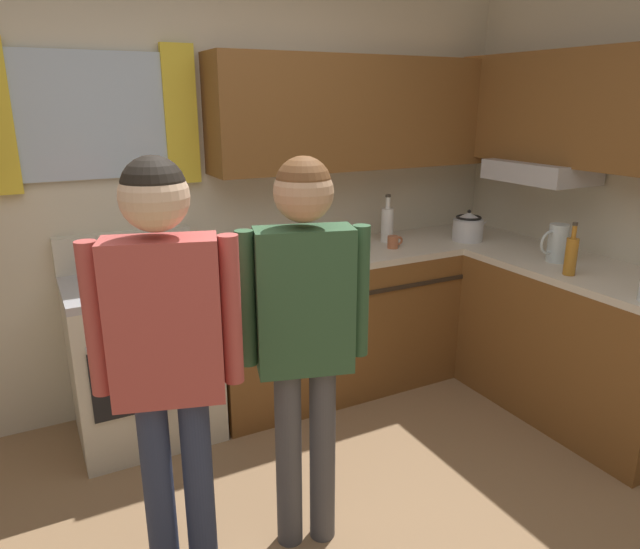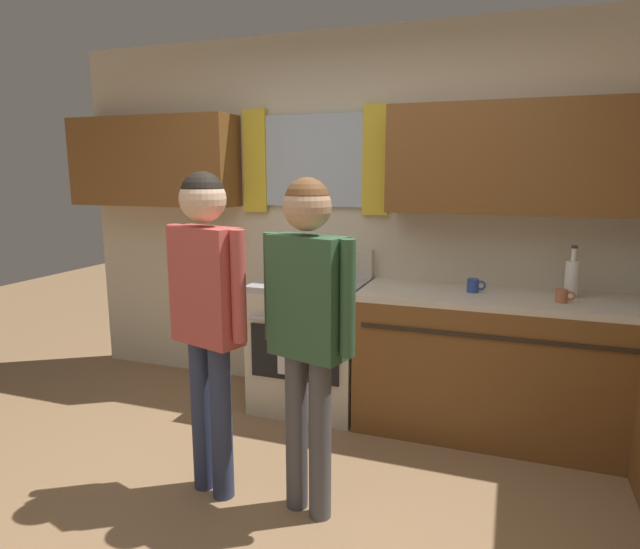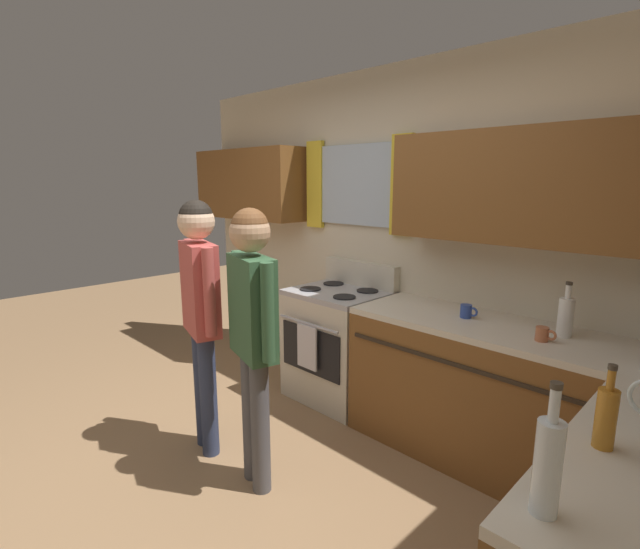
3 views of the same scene
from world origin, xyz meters
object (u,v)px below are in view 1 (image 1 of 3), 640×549
(adult_left, at_px, (166,338))
(water_pitcher, at_px, (557,243))
(bottle_milk_white, at_px, (387,224))
(cup_terracotta, at_px, (393,242))
(stovetop_kettle, at_px, (468,226))
(adult_in_plaid, at_px, (304,316))
(stove_oven, at_px, (143,355))
(bottle_oil_amber, at_px, (571,255))
(mug_cobalt_blue, at_px, (315,247))

(adult_left, bearing_deg, water_pitcher, 9.46)
(bottle_milk_white, distance_m, cup_terracotta, 0.19)
(cup_terracotta, bearing_deg, adult_left, -147.14)
(bottle_milk_white, relative_size, stovetop_kettle, 1.14)
(bottle_milk_white, relative_size, adult_in_plaid, 0.19)
(bottle_milk_white, distance_m, adult_left, 2.14)
(cup_terracotta, height_order, stovetop_kettle, stovetop_kettle)
(stove_oven, bearing_deg, cup_terracotta, -3.17)
(stove_oven, bearing_deg, adult_left, -95.11)
(bottle_oil_amber, height_order, adult_in_plaid, adult_in_plaid)
(stove_oven, xyz_separation_m, water_pitcher, (2.22, -0.78, 0.54))
(stove_oven, height_order, cup_terracotta, stove_oven)
(cup_terracotta, relative_size, water_pitcher, 0.49)
(adult_left, distance_m, adult_in_plaid, 0.52)
(adult_in_plaid, bearing_deg, water_pitcher, 11.86)
(water_pitcher, distance_m, adult_left, 2.36)
(stove_oven, distance_m, bottle_oil_amber, 2.37)
(adult_left, xyz_separation_m, adult_in_plaid, (0.52, 0.01, -0.02))
(adult_in_plaid, bearing_deg, mug_cobalt_blue, 61.08)
(adult_left, relative_size, adult_in_plaid, 1.02)
(adult_in_plaid, bearing_deg, stove_oven, 109.79)
(stove_oven, height_order, adult_in_plaid, adult_in_plaid)
(cup_terracotta, distance_m, water_pitcher, 0.95)
(bottle_milk_white, height_order, water_pitcher, bottle_milk_white)
(stove_oven, relative_size, mug_cobalt_blue, 9.58)
(cup_terracotta, bearing_deg, bottle_oil_amber, -61.09)
(stove_oven, xyz_separation_m, bottle_oil_amber, (2.08, -1.00, 0.54))
(stovetop_kettle, bearing_deg, bottle_oil_amber, -93.41)
(adult_left, bearing_deg, adult_in_plaid, 1.01)
(bottle_oil_amber, height_order, stovetop_kettle, bottle_oil_amber)
(water_pitcher, xyz_separation_m, adult_in_plaid, (-1.81, -0.38, 0.01))
(bottle_oil_amber, bearing_deg, adult_in_plaid, -174.47)
(bottle_milk_white, height_order, adult_left, adult_left)
(mug_cobalt_blue, relative_size, adult_left, 0.07)
(bottle_milk_white, bearing_deg, adult_left, -144.39)
(stovetop_kettle, distance_m, adult_left, 2.46)
(stove_oven, relative_size, cup_terracotta, 10.11)
(mug_cobalt_blue, relative_size, cup_terracotta, 1.05)
(cup_terracotta, relative_size, adult_left, 0.07)
(adult_left, bearing_deg, cup_terracotta, 32.86)
(cup_terracotta, xyz_separation_m, stovetop_kettle, (0.56, -0.06, 0.06))
(bottle_oil_amber, distance_m, mug_cobalt_blue, 1.44)
(bottle_oil_amber, xyz_separation_m, adult_left, (-2.19, -0.17, 0.03))
(bottle_oil_amber, relative_size, adult_in_plaid, 0.18)
(bottle_milk_white, relative_size, adult_left, 0.19)
(stove_oven, xyz_separation_m, cup_terracotta, (1.58, -0.09, 0.47))
(stove_oven, distance_m, stovetop_kettle, 2.20)
(cup_terracotta, height_order, adult_in_plaid, adult_in_plaid)
(mug_cobalt_blue, bearing_deg, bottle_milk_white, 4.91)
(mug_cobalt_blue, xyz_separation_m, water_pitcher, (1.15, -0.81, 0.07))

